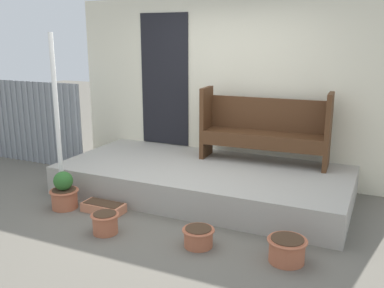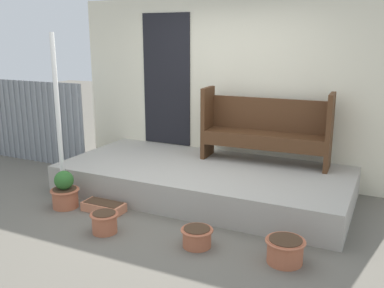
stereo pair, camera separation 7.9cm
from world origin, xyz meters
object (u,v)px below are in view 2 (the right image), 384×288
at_px(flower_pot_far_right, 285,250).
at_px(planter_box_rect, 104,207).
at_px(flower_pot_right, 197,236).
at_px(flower_pot_middle, 104,222).
at_px(support_post, 58,119).
at_px(bench, 266,127).
at_px(flower_pot_left, 65,192).

distance_m(flower_pot_far_right, planter_box_rect, 2.27).
height_order(flower_pot_right, planter_box_rect, flower_pot_right).
relative_size(flower_pot_middle, planter_box_rect, 0.59).
height_order(support_post, flower_pot_right, support_post).
height_order(bench, flower_pot_left, bench).
bearing_deg(bench, flower_pot_far_right, -70.48).
bearing_deg(flower_pot_right, bench, 86.72).
bearing_deg(flower_pot_middle, support_post, 152.12).
bearing_deg(flower_pot_far_right, support_post, 173.21).
xyz_separation_m(support_post, planter_box_rect, (0.72, -0.11, -0.99)).
distance_m(flower_pot_left, flower_pot_far_right, 2.77).
bearing_deg(flower_pot_middle, flower_pot_left, 157.35).
xyz_separation_m(flower_pot_middle, flower_pot_right, (1.03, 0.15, -0.02)).
bearing_deg(flower_pot_far_right, planter_box_rect, 173.84).
bearing_deg(support_post, flower_pot_far_right, -6.79).
relative_size(flower_pot_middle, flower_pot_right, 0.93).
relative_size(support_post, flower_pot_left, 4.50).
xyz_separation_m(support_post, flower_pot_right, (2.10, -0.42, -0.94)).
relative_size(support_post, flower_pot_right, 6.37).
distance_m(bench, flower_pot_right, 2.09).
xyz_separation_m(bench, planter_box_rect, (-1.50, -1.63, -0.82)).
relative_size(support_post, planter_box_rect, 4.04).
bearing_deg(flower_pot_left, flower_pot_right, -6.47).
height_order(flower_pot_middle, flower_pot_far_right, flower_pot_far_right).
xyz_separation_m(support_post, bench, (2.21, 1.52, -0.18)).
height_order(bench, planter_box_rect, bench).
bearing_deg(flower_pot_left, flower_pot_far_right, -3.03).
xyz_separation_m(support_post, flower_pot_left, (0.21, -0.21, -0.85)).
relative_size(flower_pot_far_right, planter_box_rect, 0.73).
xyz_separation_m(flower_pot_far_right, planter_box_rect, (-2.26, 0.24, -0.07)).
xyz_separation_m(support_post, flower_pot_far_right, (2.97, -0.35, -0.92)).
relative_size(bench, flower_pot_middle, 5.63).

